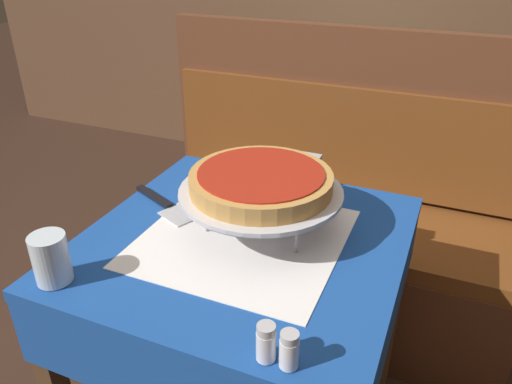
{
  "coord_description": "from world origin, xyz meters",
  "views": [
    {
      "loc": [
        0.43,
        -0.93,
        1.43
      ],
      "look_at": [
        0.02,
        0.03,
        0.88
      ],
      "focal_mm": 35.0,
      "sensor_mm": 36.0,
      "label": 1
    }
  ],
  "objects_px": {
    "booth_bench": "(323,239)",
    "water_glass_near": "(51,259)",
    "salt_shaker": "(266,342)",
    "condiment_caddy": "(356,61)",
    "deep_dish_pizza": "(261,181)",
    "napkin_holder": "(303,169)",
    "dining_table_front": "(244,277)",
    "pepper_shaker": "(289,350)",
    "dining_table_rear": "(345,94)",
    "pizza_pan_stand": "(261,193)",
    "pizza_server": "(166,204)"
  },
  "relations": [
    {
      "from": "pizza_server",
      "to": "water_glass_near",
      "type": "relative_size",
      "value": 2.26
    },
    {
      "from": "booth_bench",
      "to": "salt_shaker",
      "type": "bearing_deg",
      "value": -80.44
    },
    {
      "from": "pizza_pan_stand",
      "to": "pepper_shaker",
      "type": "relative_size",
      "value": 5.5
    },
    {
      "from": "water_glass_near",
      "to": "pepper_shaker",
      "type": "height_order",
      "value": "water_glass_near"
    },
    {
      "from": "deep_dish_pizza",
      "to": "condiment_caddy",
      "type": "bearing_deg",
      "value": 94.66
    },
    {
      "from": "deep_dish_pizza",
      "to": "water_glass_near",
      "type": "xyz_separation_m",
      "value": [
        -0.32,
        -0.37,
        -0.08
      ]
    },
    {
      "from": "deep_dish_pizza",
      "to": "pepper_shaker",
      "type": "distance_m",
      "value": 0.46
    },
    {
      "from": "pepper_shaker",
      "to": "napkin_holder",
      "type": "height_order",
      "value": "napkin_holder"
    },
    {
      "from": "condiment_caddy",
      "to": "pepper_shaker",
      "type": "bearing_deg",
      "value": -80.13
    },
    {
      "from": "pepper_shaker",
      "to": "dining_table_front",
      "type": "bearing_deg",
      "value": 125.26
    },
    {
      "from": "deep_dish_pizza",
      "to": "napkin_holder",
      "type": "xyz_separation_m",
      "value": [
        0.02,
        0.28,
        -0.09
      ]
    },
    {
      "from": "dining_table_rear",
      "to": "pizza_pan_stand",
      "type": "bearing_deg",
      "value": -84.14
    },
    {
      "from": "condiment_caddy",
      "to": "salt_shaker",
      "type": "bearing_deg",
      "value": -81.32
    },
    {
      "from": "salt_shaker",
      "to": "condiment_caddy",
      "type": "bearing_deg",
      "value": 98.68
    },
    {
      "from": "salt_shaker",
      "to": "water_glass_near",
      "type": "bearing_deg",
      "value": 176.78
    },
    {
      "from": "water_glass_near",
      "to": "pepper_shaker",
      "type": "distance_m",
      "value": 0.54
    },
    {
      "from": "water_glass_near",
      "to": "booth_bench",
      "type": "bearing_deg",
      "value": 73.0
    },
    {
      "from": "napkin_holder",
      "to": "salt_shaker",
      "type": "bearing_deg",
      "value": -76.9
    },
    {
      "from": "pizza_pan_stand",
      "to": "deep_dish_pizza",
      "type": "bearing_deg",
      "value": -164.05
    },
    {
      "from": "pepper_shaker",
      "to": "booth_bench",
      "type": "bearing_deg",
      "value": 101.75
    },
    {
      "from": "pizza_pan_stand",
      "to": "salt_shaker",
      "type": "height_order",
      "value": "pizza_pan_stand"
    },
    {
      "from": "dining_table_rear",
      "to": "dining_table_front",
      "type": "bearing_deg",
      "value": -85.16
    },
    {
      "from": "dining_table_rear",
      "to": "napkin_holder",
      "type": "relative_size",
      "value": 7.78
    },
    {
      "from": "water_glass_near",
      "to": "napkin_holder",
      "type": "distance_m",
      "value": 0.73
    },
    {
      "from": "napkin_holder",
      "to": "dining_table_front",
      "type": "bearing_deg",
      "value": -96.7
    },
    {
      "from": "pepper_shaker",
      "to": "pizza_server",
      "type": "bearing_deg",
      "value": 141.38
    },
    {
      "from": "dining_table_rear",
      "to": "napkin_holder",
      "type": "bearing_deg",
      "value": -82.06
    },
    {
      "from": "deep_dish_pizza",
      "to": "napkin_holder",
      "type": "relative_size",
      "value": 3.45
    },
    {
      "from": "pizza_server",
      "to": "water_glass_near",
      "type": "xyz_separation_m",
      "value": [
        -0.04,
        -0.37,
        0.05
      ]
    },
    {
      "from": "deep_dish_pizza",
      "to": "condiment_caddy",
      "type": "height_order",
      "value": "condiment_caddy"
    },
    {
      "from": "pizza_server",
      "to": "napkin_holder",
      "type": "distance_m",
      "value": 0.41
    },
    {
      "from": "dining_table_front",
      "to": "pizza_pan_stand",
      "type": "bearing_deg",
      "value": 69.06
    },
    {
      "from": "pepper_shaker",
      "to": "condiment_caddy",
      "type": "xyz_separation_m",
      "value": [
        -0.34,
        1.98,
        0.03
      ]
    },
    {
      "from": "booth_bench",
      "to": "condiment_caddy",
      "type": "bearing_deg",
      "value": 97.65
    },
    {
      "from": "dining_table_rear",
      "to": "pepper_shaker",
      "type": "relative_size",
      "value": 10.75
    },
    {
      "from": "deep_dish_pizza",
      "to": "salt_shaker",
      "type": "relative_size",
      "value": 4.64
    },
    {
      "from": "pepper_shaker",
      "to": "water_glass_near",
      "type": "bearing_deg",
      "value": 177.03
    },
    {
      "from": "condiment_caddy",
      "to": "water_glass_near",
      "type": "bearing_deg",
      "value": -95.68
    },
    {
      "from": "booth_bench",
      "to": "pizza_pan_stand",
      "type": "bearing_deg",
      "value": -89.46
    },
    {
      "from": "pizza_server",
      "to": "booth_bench",
      "type": "bearing_deg",
      "value": 67.82
    },
    {
      "from": "dining_table_front",
      "to": "dining_table_rear",
      "type": "height_order",
      "value": "dining_table_rear"
    },
    {
      "from": "booth_bench",
      "to": "deep_dish_pizza",
      "type": "xyz_separation_m",
      "value": [
        0.01,
        -0.67,
        0.57
      ]
    },
    {
      "from": "booth_bench",
      "to": "water_glass_near",
      "type": "distance_m",
      "value": 1.19
    },
    {
      "from": "dining_table_rear",
      "to": "pizza_server",
      "type": "bearing_deg",
      "value": -94.72
    },
    {
      "from": "dining_table_rear",
      "to": "pepper_shaker",
      "type": "height_order",
      "value": "pepper_shaker"
    },
    {
      "from": "booth_bench",
      "to": "condiment_caddy",
      "type": "relative_size",
      "value": 7.75
    },
    {
      "from": "salt_shaker",
      "to": "napkin_holder",
      "type": "relative_size",
      "value": 0.74
    },
    {
      "from": "dining_table_front",
      "to": "salt_shaker",
      "type": "height_order",
      "value": "salt_shaker"
    },
    {
      "from": "pepper_shaker",
      "to": "deep_dish_pizza",
      "type": "bearing_deg",
      "value": 118.66
    },
    {
      "from": "pizza_server",
      "to": "salt_shaker",
      "type": "distance_m",
      "value": 0.6
    }
  ]
}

